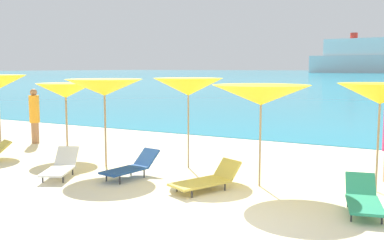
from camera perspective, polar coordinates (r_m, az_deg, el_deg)
name	(u,v)px	position (r m, az deg, el deg)	size (l,w,h in m)	color
ground_plane	(328,145)	(16.81, 17.08, -3.09)	(50.00, 100.00, 0.30)	beige
umbrella_1	(66,91)	(13.96, -15.90, 3.63)	(1.90, 1.90, 2.16)	#9E7F59
umbrella_2	(104,87)	(11.91, -11.17, 4.11)	(2.19, 2.19, 2.33)	#9E7F59
umbrella_3	(188,87)	(11.52, -0.48, 4.26)	(1.92, 1.92, 2.36)	#9E7F59
umbrella_4	(261,95)	(9.82, 8.83, 3.17)	(2.34, 2.34, 2.26)	#9E7F59
umbrella_5	(380,94)	(10.05, 23.00, 3.09)	(1.88, 1.88, 2.30)	#9E7F59
lounge_chair_0	(131,166)	(10.79, -7.77, -5.91)	(0.77, 1.62, 0.61)	#1E478C
lounge_chair_1	(363,198)	(8.81, 21.09, -9.37)	(0.91, 1.66, 0.58)	#268C66
lounge_chair_4	(207,179)	(9.67, 1.97, -7.60)	(1.21, 1.70, 0.59)	#D8BF4C
lounge_chair_7	(61,166)	(11.28, -16.49, -5.67)	(1.16, 1.58, 0.63)	white
beachgoer_3	(34,114)	(16.40, -19.54, 0.68)	(0.35, 0.35, 1.90)	#A3704C
cruise_ship	(367,58)	(243.92, 21.57, 7.45)	(58.13, 17.14, 20.42)	silver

